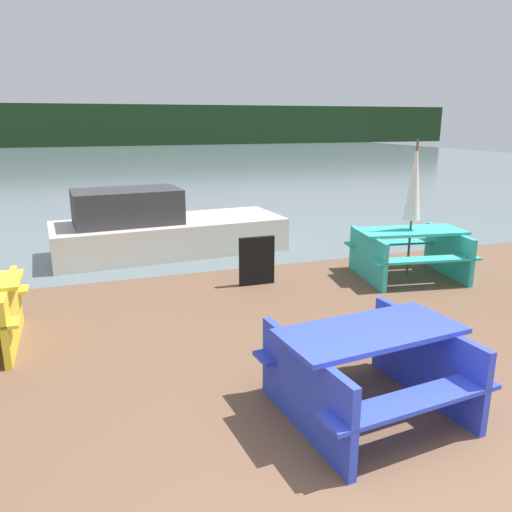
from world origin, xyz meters
TOP-DOWN VIEW (x-y plane):
  - water at (0.00, 30.84)m, footprint 60.00×50.00m
  - far_treeline at (0.00, 50.84)m, footprint 80.00×1.60m
  - picnic_table_blue at (0.33, 1.33)m, footprint 1.67×1.53m
  - picnic_table_teal at (3.02, 4.53)m, footprint 1.87×1.62m
  - umbrella_white at (3.02, 4.53)m, footprint 0.25×0.25m
  - boat at (-0.52, 7.37)m, footprint 4.41×1.93m
  - signboard at (0.59, 4.96)m, footprint 0.55×0.08m

SIDE VIEW (x-z plane):
  - water at x=0.00m, z-range 0.00..0.00m
  - signboard at x=0.59m, z-range 0.00..0.75m
  - boat at x=-0.52m, z-range -0.16..1.08m
  - picnic_table_blue at x=0.33m, z-range 0.07..0.85m
  - picnic_table_teal at x=3.02m, z-range 0.08..0.86m
  - umbrella_white at x=3.02m, z-range 0.46..2.64m
  - far_treeline at x=0.00m, z-range 0.00..4.00m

